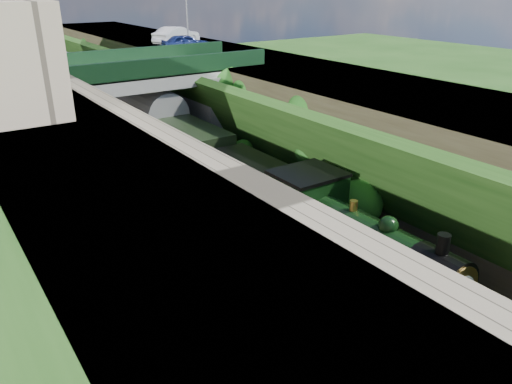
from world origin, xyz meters
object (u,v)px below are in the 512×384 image
Objects in this scene: lamppost at (187,7)px; locomotive at (353,243)px; car_blue at (186,43)px; car_silver at (176,36)px; road_bridge at (148,101)px; tender at (251,191)px; tree at (224,88)px.

locomotive is (-7.07, -27.45, -7.67)m from lamppost.
car_blue is 4.99m from car_silver.
road_bridge is 1.56× the size of locomotive.
road_bridge is 13.53m from car_silver.
car_blue is at bearing 77.05° from locomotive.
lamppost reaches higher than road_bridge.
road_bridge is at bearing 120.95° from car_silver.
locomotive is 1.70× the size of tender.
locomotive is at bearing -104.88° from tree.
tree reaches higher than tender.
locomotive is at bearing -89.25° from road_bridge.
tree is 1.39× the size of car_silver.
lamppost is 29.36m from locomotive.
tree is 0.65× the size of locomotive.
lamppost is 3.87m from car_silver.
car_blue is at bearing 139.14° from car_silver.
car_silver is at bearing 78.29° from tree.
road_bridge is 19.68m from locomotive.
car_blue reaches higher than tree.
tender is (-7.07, -20.08, -7.95)m from lamppost.
tree is 11.79m from tender.
locomotive is at bearing 175.82° from car_blue.
road_bridge is 2.67× the size of lamppost.
lamppost is 1.00× the size of tender.
car_silver is (0.26, 2.92, -2.53)m from lamppost.
tree is 8.26m from car_blue.
lamppost is 1.26× the size of car_silver.
tree reaches higher than locomotive.
road_bridge is 5.32m from tree.
tender is at bearing -88.80° from road_bridge.
lamppost is 22.73m from tender.
lamppost is at bearing 150.86° from car_silver.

